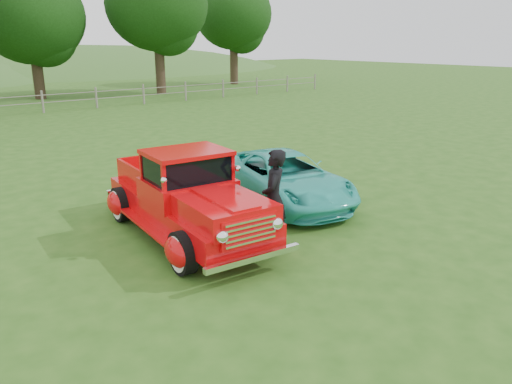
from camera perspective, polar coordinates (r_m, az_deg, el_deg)
ground at (r=9.06m, az=1.07°, el=-7.85°), size 140.00×140.00×0.00m
tree_near_east at (r=36.75m, az=-24.35°, el=17.86°), size 6.80×6.80×8.33m
tree_mid_east at (r=38.04m, az=-11.28°, el=20.30°), size 7.20×7.20×9.44m
tree_far_east at (r=45.45m, az=-2.61°, el=19.61°), size 6.60×6.60×8.86m
red_pickup at (r=9.99m, az=-7.91°, el=-0.70°), size 2.61×5.14×1.78m
teal_sedan at (r=12.07m, az=3.27°, el=1.60°), size 2.99×4.71×1.21m
man at (r=9.45m, az=2.04°, el=-0.70°), size 0.81×0.79×1.88m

